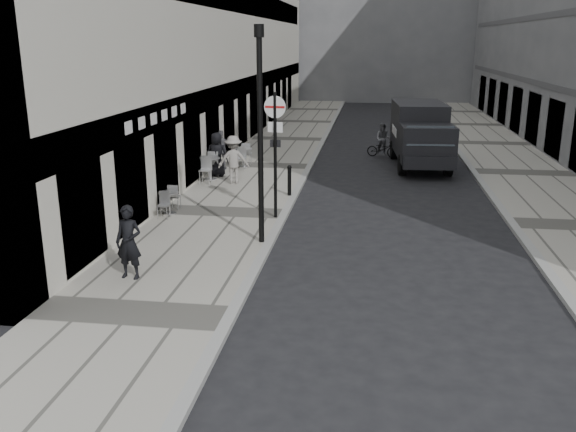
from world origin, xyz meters
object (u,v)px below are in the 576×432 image
at_px(walking_man, 129,242).
at_px(lamppost, 260,126).
at_px(sign_post, 275,139).
at_px(panel_van, 420,131).
at_px(cyclist, 383,144).

xyz_separation_m(walking_man, lamppost, (2.53, 3.01, 2.30)).
distance_m(walking_man, lamppost, 4.55).
relative_size(sign_post, panel_van, 0.65).
height_order(sign_post, lamppost, lamppost).
bearing_deg(cyclist, sign_post, -89.45).
bearing_deg(lamppost, sign_post, 90.00).
bearing_deg(panel_van, lamppost, -116.46).
height_order(sign_post, cyclist, sign_post).
relative_size(panel_van, cyclist, 3.64).
relative_size(lamppost, panel_van, 0.96).
distance_m(lamppost, panel_van, 13.01).
relative_size(walking_man, panel_van, 0.29).
xyz_separation_m(walking_man, panel_van, (7.52, 14.90, 0.56)).
height_order(lamppost, panel_van, lamppost).
distance_m(panel_van, cyclist, 2.66).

